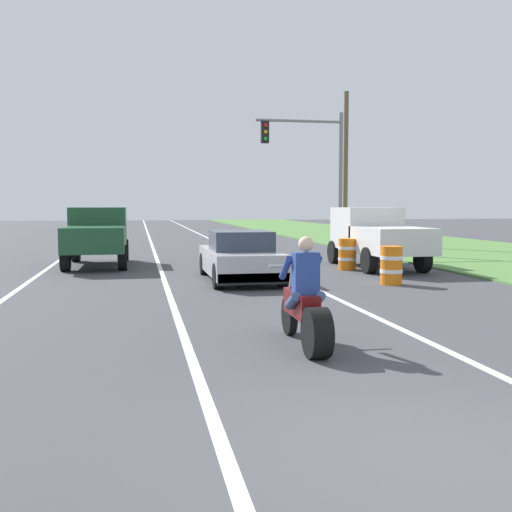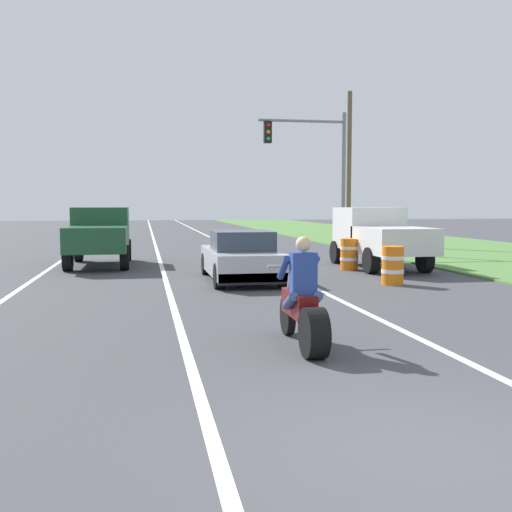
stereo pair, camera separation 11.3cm
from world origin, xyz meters
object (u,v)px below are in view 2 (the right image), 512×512
Objects in this scene: motorcycle_with_rider at (303,308)px; construction_barrel_nearest at (393,265)px; construction_barrel_mid at (349,254)px; pickup_truck_left_lane_dark_green at (99,233)px; traffic_light_mast_near at (318,161)px; pickup_truck_right_shoulder_white at (379,234)px; sports_car_silver at (241,258)px.

motorcycle_with_rider is 2.21× the size of construction_barrel_nearest.
pickup_truck_left_lane_dark_green is at bearing 160.28° from construction_barrel_mid.
pickup_truck_right_shoulder_white is at bearing -88.09° from traffic_light_mast_near.
motorcycle_with_rider is 7.69m from construction_barrel_nearest.
pickup_truck_right_shoulder_white reaches higher than motorcycle_with_rider.
construction_barrel_nearest is (4.10, 6.50, -0.09)m from motorcycle_with_rider.
construction_barrel_nearest is 1.00× the size of construction_barrel_mid.
pickup_truck_right_shoulder_white is 1.36m from construction_barrel_mid.
traffic_light_mast_near is 11.15m from construction_barrel_nearest.
pickup_truck_right_shoulder_white is 4.80× the size of construction_barrel_nearest.
sports_car_silver is at bearing 157.89° from construction_barrel_nearest.
motorcycle_with_rider reaches higher than construction_barrel_nearest.
sports_car_silver is 4.40m from construction_barrel_mid.
traffic_light_mast_near is 6.00× the size of construction_barrel_nearest.
sports_car_silver is 0.72× the size of traffic_light_mast_near.
traffic_light_mast_near is (8.85, 4.02, 2.84)m from pickup_truck_left_lane_dark_green.
traffic_light_mast_near is at bearing 84.47° from construction_barrel_nearest.
pickup_truck_right_shoulder_white is at bearing 27.72° from sports_car_silver.
motorcycle_with_rider is 0.46× the size of pickup_truck_right_shoulder_white.
traffic_light_mast_near is 7.73m from construction_barrel_mid.
pickup_truck_left_lane_dark_green reaches higher than construction_barrel_mid.
motorcycle_with_rider is 13.57m from pickup_truck_left_lane_dark_green.
pickup_truck_right_shoulder_white reaches higher than construction_barrel_nearest.
motorcycle_with_rider is 8.03m from sports_car_silver.
motorcycle_with_rider is 0.37× the size of traffic_light_mast_near.
construction_barrel_nearest is (3.73, -1.52, -0.13)m from sports_car_silver.
sports_car_silver is at bearing -152.28° from pickup_truck_right_shoulder_white.
sports_car_silver is 5.63m from pickup_truck_right_shoulder_white.
sports_car_silver is 6.50m from pickup_truck_left_lane_dark_green.
pickup_truck_right_shoulder_white is 4.80× the size of construction_barrel_mid.
construction_barrel_mid is (0.09, 3.70, 0.00)m from construction_barrel_nearest.
traffic_light_mast_near is at bearing 62.27° from sports_car_silver.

